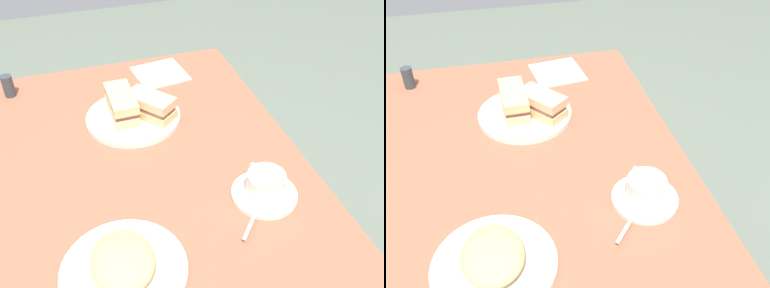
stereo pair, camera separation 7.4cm
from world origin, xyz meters
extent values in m
cube|color=brown|center=(0.00, 0.00, 0.76)|extent=(1.08, 0.78, 0.03)
cylinder|color=brown|center=(0.47, -0.32, 0.37)|extent=(0.06, 0.06, 0.74)
cylinder|color=brown|center=(0.47, 0.32, 0.37)|extent=(0.06, 0.06, 0.74)
cylinder|color=silver|center=(0.21, -0.03, 0.78)|extent=(0.25, 0.25, 0.01)
cube|color=tan|center=(0.23, 0.00, 0.80)|extent=(0.15, 0.07, 0.02)
cube|color=brown|center=(0.23, 0.00, 0.82)|extent=(0.14, 0.06, 0.01)
cube|color=tan|center=(0.23, 0.00, 0.84)|extent=(0.15, 0.07, 0.02)
cube|color=tan|center=(0.20, -0.07, 0.80)|extent=(0.14, 0.13, 0.02)
cube|color=brown|center=(0.20, -0.07, 0.82)|extent=(0.13, 0.12, 0.01)
cube|color=#E0AA77|center=(0.20, -0.07, 0.84)|extent=(0.14, 0.13, 0.02)
cylinder|color=silver|center=(-0.16, -0.24, 0.78)|extent=(0.14, 0.14, 0.01)
cylinder|color=silver|center=(-0.16, -0.24, 0.81)|extent=(0.08, 0.08, 0.05)
cylinder|color=#AB7F4A|center=(-0.16, -0.24, 0.83)|extent=(0.07, 0.07, 0.01)
torus|color=silver|center=(-0.11, -0.23, 0.81)|extent=(0.04, 0.01, 0.04)
cube|color=silver|center=(-0.24, -0.17, 0.79)|extent=(0.06, 0.06, 0.00)
ellipsoid|color=silver|center=(-0.20, -0.20, 0.79)|extent=(0.03, 0.03, 0.01)
cylinder|color=silver|center=(-0.26, 0.09, 0.78)|extent=(0.24, 0.24, 0.01)
ellipsoid|color=tan|center=(-0.26, 0.09, 0.81)|extent=(0.14, 0.12, 0.04)
cube|color=white|center=(0.43, -0.16, 0.78)|extent=(0.17, 0.17, 0.00)
cylinder|color=#33383D|center=(0.44, 0.29, 0.81)|extent=(0.03, 0.03, 0.06)
camera|label=1|loc=(-0.75, 0.12, 1.47)|focal=40.82mm
camera|label=2|loc=(-0.77, 0.05, 1.47)|focal=40.82mm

